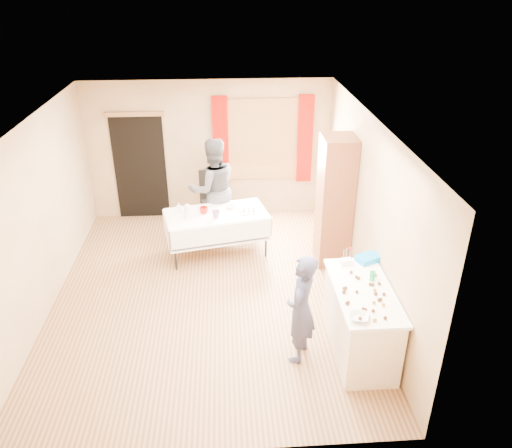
{
  "coord_description": "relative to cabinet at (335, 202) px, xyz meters",
  "views": [
    {
      "loc": [
        0.28,
        -6.18,
        4.31
      ],
      "look_at": [
        0.69,
        0.0,
        1.14
      ],
      "focal_mm": 35.0,
      "sensor_mm": 36.0,
      "label": 1
    }
  ],
  "objects": [
    {
      "name": "floor",
      "position": [
        -1.99,
        -0.85,
        -1.06
      ],
      "size": [
        4.5,
        5.5,
        0.02
      ],
      "primitive_type": "cube",
      "color": "#9E7047",
      "rests_on": "ground"
    },
    {
      "name": "chair",
      "position": [
        -1.92,
        1.33,
        -0.73
      ],
      "size": [
        0.55,
        0.55,
        1.09
      ],
      "rotation": [
        0.0,
        0.0,
        0.27
      ],
      "color": "black",
      "rests_on": "floor"
    },
    {
      "name": "cup_red",
      "position": [
        -2.07,
        0.35,
        -0.25
      ],
      "size": [
        0.19,
        0.19,
        0.11
      ],
      "primitive_type": "imported",
      "rotation": [
        0.0,
        0.0,
        0.21
      ],
      "color": "#B00E08",
      "rests_on": "party_table"
    },
    {
      "name": "cup_rainbow",
      "position": [
        -1.87,
        0.17,
        -0.24
      ],
      "size": [
        0.14,
        0.14,
        0.12
      ],
      "primitive_type": "imported",
      "rotation": [
        0.0,
        0.0,
        0.03
      ],
      "color": "red",
      "rests_on": "party_table"
    },
    {
      "name": "pitcher",
      "position": [
        -2.32,
        0.17,
        -0.19
      ],
      "size": [
        0.13,
        0.13,
        0.22
      ],
      "primitive_type": "cylinder",
      "rotation": [
        0.0,
        0.0,
        0.23
      ],
      "color": "silver",
      "rests_on": "party_table"
    },
    {
      "name": "wall_front",
      "position": [
        -1.99,
        -3.61,
        0.25
      ],
      "size": [
        4.5,
        0.02,
        2.6
      ],
      "primitive_type": "cube",
      "color": "tan",
      "rests_on": "floor"
    },
    {
      "name": "small_bowl",
      "position": [
        -1.63,
        0.52,
        -0.28
      ],
      "size": [
        0.27,
        0.27,
        0.05
      ],
      "primitive_type": "imported",
      "rotation": [
        0.0,
        0.0,
        0.42
      ],
      "color": "white",
      "rests_on": "party_table"
    },
    {
      "name": "pastry_tray",
      "position": [
        -1.34,
        0.34,
        -0.29
      ],
      "size": [
        0.33,
        0.27,
        0.02
      ],
      "primitive_type": "cube",
      "rotation": [
        0.0,
        0.0,
        0.29
      ],
      "color": "white",
      "rests_on": "party_table"
    },
    {
      "name": "door_lintel",
      "position": [
        -3.29,
        1.85,
        0.97
      ],
      "size": [
        1.05,
        0.06,
        0.08
      ],
      "primitive_type": "cube",
      "color": "olive",
      "rests_on": "wall_back"
    },
    {
      "name": "counter",
      "position": [
        -0.1,
        -2.2,
        -0.6
      ],
      "size": [
        0.69,
        1.46,
        0.91
      ],
      "color": "#F6E3C7",
      "rests_on": "floor"
    },
    {
      "name": "girl",
      "position": [
        -0.86,
        -2.27,
        -0.34
      ],
      "size": [
        0.76,
        0.7,
        1.43
      ],
      "primitive_type": "imported",
      "rotation": [
        0.0,
        0.0,
        -1.95
      ],
      "color": "#2A2B4C",
      "rests_on": "floor"
    },
    {
      "name": "wall_back",
      "position": [
        -1.99,
        1.91,
        0.25
      ],
      "size": [
        4.5,
        0.02,
        2.6
      ],
      "primitive_type": "cube",
      "color": "tan",
      "rests_on": "floor"
    },
    {
      "name": "soda_can",
      "position": [
        0.05,
        -2.01,
        -0.08
      ],
      "size": [
        0.08,
        0.08,
        0.12
      ],
      "primitive_type": "cylinder",
      "rotation": [
        0.0,
        0.0,
        -0.18
      ],
      "color": "#14843F",
      "rests_on": "counter"
    },
    {
      "name": "doorway",
      "position": [
        -3.29,
        1.88,
        -0.05
      ],
      "size": [
        0.95,
        0.04,
        2.0
      ],
      "primitive_type": "cube",
      "color": "black",
      "rests_on": "floor"
    },
    {
      "name": "foam_block",
      "position": [
        -0.19,
        -1.63,
        -0.1
      ],
      "size": [
        0.16,
        0.12,
        0.08
      ],
      "primitive_type": "cube",
      "rotation": [
        0.0,
        0.0,
        0.17
      ],
      "color": "white",
      "rests_on": "counter"
    },
    {
      "name": "wall_left",
      "position": [
        -4.25,
        -0.85,
        0.25
      ],
      "size": [
        0.02,
        5.5,
        2.6
      ],
      "primitive_type": "cube",
      "color": "tan",
      "rests_on": "floor"
    },
    {
      "name": "woman",
      "position": [
        -1.92,
        0.98,
        -0.15
      ],
      "size": [
        1.27,
        1.18,
        1.81
      ],
      "primitive_type": "imported",
      "rotation": [
        0.0,
        0.0,
        3.44
      ],
      "color": "black",
      "rests_on": "floor"
    },
    {
      "name": "cake_balls",
      "position": [
        -0.13,
        -2.37,
        -0.12
      ],
      "size": [
        0.53,
        1.0,
        0.04
      ],
      "color": "#3F2314",
      "rests_on": "counter"
    },
    {
      "name": "window_frame",
      "position": [
        -0.99,
        1.87,
        0.45
      ],
      "size": [
        1.32,
        0.06,
        1.52
      ],
      "primitive_type": "cube",
      "color": "olive",
      "rests_on": "wall_back"
    },
    {
      "name": "curtain_right",
      "position": [
        -0.21,
        1.82,
        0.45
      ],
      "size": [
        0.28,
        0.06,
        1.65
      ],
      "primitive_type": "cube",
      "color": "#A50900",
      "rests_on": "wall_back"
    },
    {
      "name": "blue_basket",
      "position": [
        0.12,
        -1.56,
        -0.1
      ],
      "size": [
        0.36,
        0.3,
        0.08
      ],
      "primitive_type": "cube",
      "rotation": [
        0.0,
        0.0,
        0.41
      ],
      "color": "#097FD4",
      "rests_on": "counter"
    },
    {
      "name": "window_pane",
      "position": [
        -0.99,
        1.85,
        0.45
      ],
      "size": [
        1.2,
        0.02,
        1.4
      ],
      "primitive_type": "cube",
      "color": "white",
      "rests_on": "wall_back"
    },
    {
      "name": "bottle",
      "position": [
        -2.48,
        0.39,
        -0.22
      ],
      "size": [
        0.08,
        0.08,
        0.17
      ],
      "primitive_type": "imported",
      "rotation": [
        0.0,
        0.0,
        -0.0
      ],
      "color": "white",
      "rests_on": "party_table"
    },
    {
      "name": "mixing_bowl",
      "position": [
        -0.3,
        -2.75,
        -0.12
      ],
      "size": [
        0.33,
        0.33,
        0.05
      ],
      "primitive_type": "imported",
      "rotation": [
        0.0,
        0.0,
        -0.3
      ],
      "color": "white",
      "rests_on": "counter"
    },
    {
      "name": "curtain_left",
      "position": [
        -1.77,
        1.82,
        0.45
      ],
      "size": [
        0.28,
        0.06,
        1.65
      ],
      "primitive_type": "cube",
      "color": "#A50900",
      "rests_on": "wall_back"
    },
    {
      "name": "wall_right",
      "position": [
        0.27,
        -0.85,
        0.25
      ],
      "size": [
        0.02,
        5.5,
        2.6
      ],
      "primitive_type": "cube",
      "color": "tan",
      "rests_on": "floor"
    },
    {
      "name": "cabinet",
      "position": [
        0.0,
        0.0,
        0.0
      ],
      "size": [
        0.5,
        0.6,
        2.11
      ],
      "primitive_type": "cube",
      "color": "brown",
      "rests_on": "floor"
    },
    {
      "name": "party_table",
      "position": [
        -1.87,
        0.35,
        -0.61
      ],
      "size": [
        1.81,
        1.18,
        0.75
      ],
      "rotation": [
        0.0,
        0.0,
        0.21
      ],
      "color": "black",
      "rests_on": "floor"
    },
    {
      "name": "ceiling",
      "position": [
        -1.99,
        -0.85,
        1.56
      ],
      "size": [
        4.5,
        5.5,
        0.02
      ],
      "primitive_type": "cube",
      "color": "white",
      "rests_on": "floor"
    }
  ]
}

